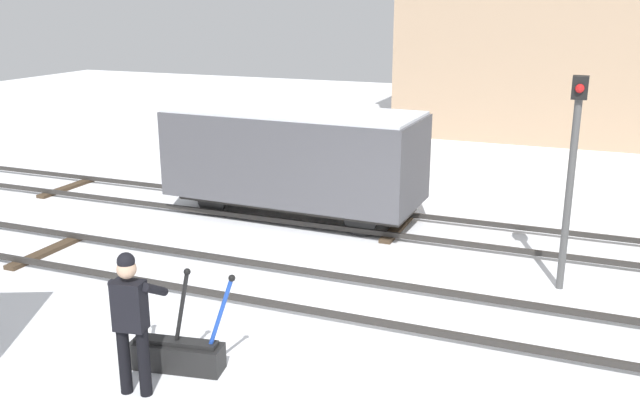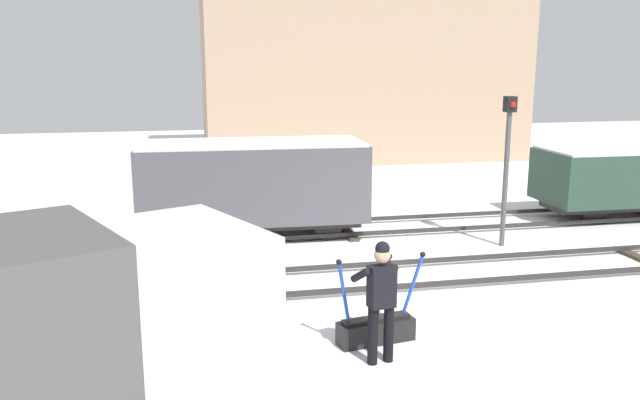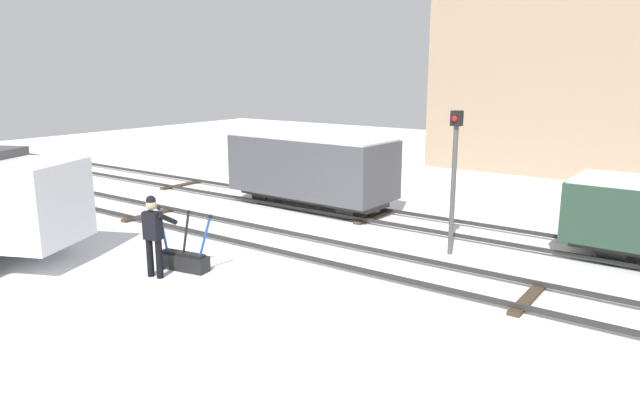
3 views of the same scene
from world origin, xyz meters
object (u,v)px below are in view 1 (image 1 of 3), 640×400
(rail_worker, at_px, (131,314))
(freight_car_back_track, at_px, (294,157))
(signal_post, at_px, (572,161))
(switch_lever_frame, at_px, (177,352))

(rail_worker, xyz_separation_m, freight_car_back_track, (-1.11, 7.31, 0.33))
(rail_worker, bearing_deg, signal_post, 39.12)
(switch_lever_frame, bearing_deg, rail_worker, -111.91)
(switch_lever_frame, bearing_deg, freight_car_back_track, 90.91)
(rail_worker, height_order, freight_car_back_track, freight_car_back_track)
(switch_lever_frame, bearing_deg, signal_post, 36.18)
(switch_lever_frame, distance_m, freight_car_back_track, 6.85)
(switch_lever_frame, xyz_separation_m, freight_car_back_track, (-1.25, 6.64, 1.14))
(signal_post, bearing_deg, switch_lever_frame, -134.04)
(switch_lever_frame, distance_m, signal_post, 6.78)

